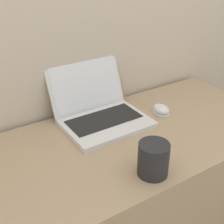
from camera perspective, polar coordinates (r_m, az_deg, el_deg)
desk at (r=1.45m, az=2.01°, el=-16.57°), size 1.38×0.61×0.71m
laptop at (r=1.33m, az=-2.37°, el=0.50°), size 0.35×0.35×0.23m
drink_cup at (r=1.03m, az=7.57°, el=-8.46°), size 0.10×0.10×0.12m
computer_mouse at (r=1.41m, az=8.97°, el=0.41°), size 0.06×0.09×0.04m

